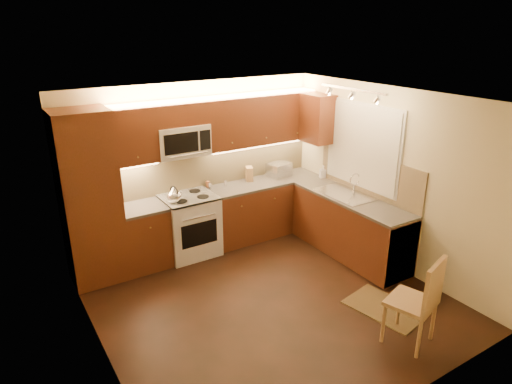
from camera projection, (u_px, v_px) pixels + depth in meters
floor at (269, 300)px, 5.69m from camera, size 4.00×4.00×0.01m
ceiling at (272, 100)px, 4.81m from camera, size 4.00×4.00×0.01m
wall_back at (196, 166)px, 6.84m from camera, size 4.00×0.01×2.50m
wall_front at (408, 288)px, 3.67m from camera, size 4.00×0.01×2.50m
wall_left at (94, 252)px, 4.25m from camera, size 0.01×4.00×2.50m
wall_right at (390, 179)px, 6.25m from camera, size 0.01×4.00×2.50m
pantry at (90, 199)px, 5.81m from camera, size 0.70×0.60×2.30m
base_cab_back_left at (144, 237)px, 6.39m from camera, size 0.62×0.60×0.86m
counter_back_left at (142, 208)px, 6.23m from camera, size 0.62×0.60×0.04m
base_cab_back_right at (264, 208)px, 7.40m from camera, size 1.92×0.60×0.86m
counter_back_right at (265, 182)px, 7.25m from camera, size 1.92×0.60×0.04m
base_cab_right at (350, 227)px, 6.71m from camera, size 0.60×2.00×0.86m
counter_right at (352, 199)px, 6.55m from camera, size 0.60×2.00×0.04m
dishwasher at (386, 246)px, 6.15m from camera, size 0.58×0.60×0.84m
backsplash_back at (217, 165)px, 7.02m from camera, size 3.30×0.02×0.60m
backsplash_right at (368, 175)px, 6.58m from camera, size 0.02×2.00×0.60m
upper_cab_back_left at (132, 135)px, 5.98m from camera, size 0.62×0.35×0.75m
upper_cab_back_right at (261, 119)px, 7.00m from camera, size 1.92×0.35×0.75m
upper_cab_bridge at (179, 114)px, 6.25m from camera, size 0.76×0.35×0.31m
upper_cab_right_corner at (318, 118)px, 7.06m from camera, size 0.35×0.50×0.75m
stove at (190, 225)px, 6.70m from camera, size 0.76×0.65×0.92m
microwave at (181, 140)px, 6.37m from camera, size 0.76×0.38×0.44m
window_frame at (363, 146)px, 6.56m from camera, size 0.03×1.44×1.24m
window_blinds at (362, 146)px, 6.55m from camera, size 0.02×1.36×1.16m
sink at (345, 190)px, 6.63m from camera, size 0.52×0.86×0.15m
faucet at (355, 183)px, 6.70m from camera, size 0.20×0.04×0.30m
track_light_bar at (352, 89)px, 5.92m from camera, size 0.04×1.20×0.03m
kettle at (174, 194)px, 6.27m from camera, size 0.26×0.26×0.25m
toaster_oven at (279, 170)px, 7.44m from camera, size 0.41×0.34×0.22m
knife_block at (249, 174)px, 7.23m from camera, size 0.16×0.19×0.22m
spice_jar_a at (210, 186)px, 6.88m from camera, size 0.05×0.05×0.10m
spice_jar_b at (208, 185)px, 6.93m from camera, size 0.06×0.06×0.10m
spice_jar_c at (225, 183)px, 6.99m from camera, size 0.05×0.05×0.10m
spice_jar_d at (207, 184)px, 6.96m from camera, size 0.06×0.06×0.09m
soap_bottle at (323, 172)px, 7.37m from camera, size 0.12×0.12×0.20m
rug at (385, 308)px, 5.52m from camera, size 0.76×1.00×0.01m
dining_chair at (411, 300)px, 4.79m from camera, size 0.57×0.57×1.03m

